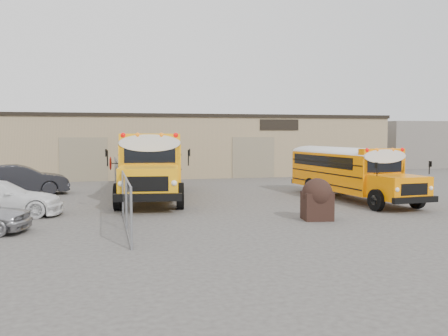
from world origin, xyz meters
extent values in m
plane|color=#433F3D|center=(0.00, 0.00, 0.00)|extent=(120.00, 120.00, 0.00)
cube|color=#877453|center=(0.00, 20.00, 2.25)|extent=(30.00, 10.00, 4.50)
cube|color=black|center=(0.00, 20.00, 4.55)|extent=(30.20, 10.20, 0.25)
cube|color=black|center=(6.00, 14.98, 3.90)|extent=(3.00, 0.08, 0.80)
cube|color=gray|center=(-8.00, 14.98, 1.50)|extent=(3.20, 0.08, 3.00)
cube|color=gray|center=(4.00, 14.98, 1.50)|extent=(3.20, 0.08, 3.00)
cylinder|color=gray|center=(-6.00, -6.00, 0.90)|extent=(0.07, 0.07, 1.80)
cylinder|color=gray|center=(-6.00, -3.00, 0.90)|extent=(0.07, 0.07, 1.80)
cylinder|color=gray|center=(-6.00, 0.00, 0.90)|extent=(0.07, 0.07, 1.80)
cylinder|color=gray|center=(-6.00, 3.00, 0.90)|extent=(0.07, 0.07, 1.80)
cylinder|color=gray|center=(-6.00, 6.00, 0.90)|extent=(0.07, 0.07, 1.80)
cylinder|color=gray|center=(-6.00, 9.00, 0.90)|extent=(0.07, 0.07, 1.80)
cylinder|color=gray|center=(-6.00, 12.00, 0.90)|extent=(0.07, 0.07, 1.80)
cylinder|color=gray|center=(-6.00, 3.00, 1.78)|extent=(0.05, 18.00, 0.05)
cylinder|color=gray|center=(-6.00, 3.00, 0.05)|extent=(0.05, 18.00, 0.05)
cube|color=gray|center=(-6.00, 3.00, 0.90)|extent=(0.02, 18.00, 1.70)
cube|color=slate|center=(24.00, 24.00, 2.20)|extent=(10.00, 8.00, 4.40)
cube|color=#FDA80F|center=(-3.26, 13.28, 1.72)|extent=(3.87, 8.75, 2.28)
cube|color=#FDA80F|center=(-3.98, 7.88, 1.22)|extent=(2.75, 2.75, 1.28)
cube|color=black|center=(-3.81, 9.11, 2.36)|extent=(2.27, 0.37, 0.84)
cube|color=silver|center=(-3.26, 13.28, 3.03)|extent=(3.88, 8.84, 0.45)
cube|color=#FDA80F|center=(-3.78, 9.37, 3.06)|extent=(2.78, 0.91, 0.40)
sphere|color=#E50705|center=(-4.97, 9.27, 3.20)|extent=(0.22, 0.22, 0.22)
sphere|color=#E50705|center=(-2.66, 8.96, 3.20)|extent=(0.22, 0.22, 0.22)
sphere|color=orange|center=(-4.34, 9.18, 3.20)|extent=(0.22, 0.22, 0.22)
sphere|color=orange|center=(-3.29, 9.04, 3.20)|extent=(0.22, 0.22, 0.22)
cube|color=black|center=(-4.15, 6.57, 0.71)|extent=(2.74, 0.60, 0.31)
cube|color=black|center=(-2.70, 17.54, 0.71)|extent=(2.73, 0.58, 0.31)
cube|color=black|center=(-3.26, 13.28, 1.64)|extent=(3.89, 8.59, 0.07)
cube|color=black|center=(-3.22, 13.62, 2.36)|extent=(3.73, 7.43, 0.69)
cylinder|color=black|center=(-5.28, 8.17, 0.58)|extent=(0.46, 1.19, 1.16)
cylinder|color=black|center=(-2.65, 7.82, 0.58)|extent=(0.46, 1.19, 1.16)
cylinder|color=black|center=(-4.35, 15.14, 0.58)|extent=(0.46, 1.19, 1.16)
cylinder|color=black|center=(-1.73, 14.79, 0.58)|extent=(0.46, 1.19, 1.16)
cylinder|color=#BF0505|center=(-5.52, 10.66, 1.86)|extent=(0.12, 0.62, 0.62)
cube|color=orange|center=(4.56, 8.37, 1.37)|extent=(2.86, 6.92, 1.82)
cube|color=orange|center=(4.98, 4.05, 0.97)|extent=(2.13, 2.13, 1.02)
cube|color=black|center=(4.89, 5.03, 1.88)|extent=(1.81, 0.23, 0.66)
cube|color=silver|center=(4.56, 8.37, 2.41)|extent=(2.86, 6.99, 0.35)
cube|color=orange|center=(4.87, 5.24, 2.44)|extent=(2.20, 0.65, 0.32)
sphere|color=#E50705|center=(3.96, 4.94, 2.54)|extent=(0.18, 0.18, 0.18)
sphere|color=#E50705|center=(5.81, 5.12, 2.54)|extent=(0.18, 0.18, 0.18)
sphere|color=orange|center=(4.47, 4.99, 2.54)|extent=(0.18, 0.18, 0.18)
sphere|color=orange|center=(5.30, 5.07, 2.54)|extent=(0.18, 0.18, 0.18)
cube|color=black|center=(5.08, 3.01, 0.57)|extent=(2.18, 0.40, 0.25)
cube|color=black|center=(4.23, 11.77, 0.57)|extent=(2.18, 0.39, 0.25)
cube|color=black|center=(4.56, 8.37, 1.30)|extent=(2.88, 6.79, 0.05)
cube|color=black|center=(4.54, 8.63, 1.88)|extent=(2.78, 5.86, 0.55)
cylinder|color=black|center=(3.92, 4.04, 0.46)|extent=(0.34, 0.94, 0.92)
cylinder|color=black|center=(6.02, 4.25, 0.46)|extent=(0.34, 0.94, 0.92)
cylinder|color=black|center=(3.38, 9.61, 0.46)|extent=(0.34, 0.94, 0.92)
cylinder|color=black|center=(5.48, 9.81, 0.46)|extent=(0.34, 0.94, 0.92)
cube|color=black|center=(1.11, -2.66, 0.53)|extent=(1.17, 1.08, 1.06)
sphere|color=black|center=(1.11, -2.66, 1.00)|extent=(1.16, 1.16, 1.16)
imported|color=black|center=(-11.00, 8.03, 0.81)|extent=(5.11, 2.51, 1.61)
camera|label=1|loc=(-6.75, -20.01, 3.28)|focal=40.00mm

